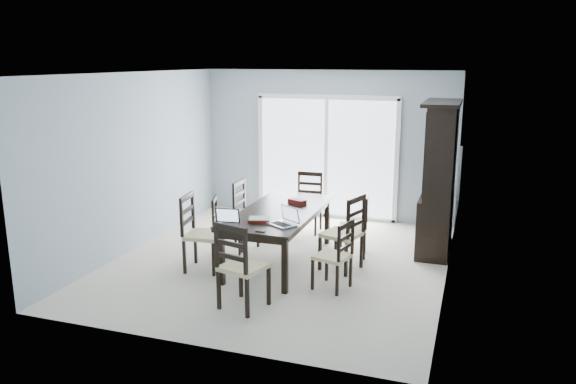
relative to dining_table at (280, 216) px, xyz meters
name	(u,v)px	position (x,y,z in m)	size (l,w,h in m)	color
floor	(280,262)	(0.00, 0.00, -0.67)	(5.00, 5.00, 0.00)	beige
ceiling	(279,73)	(0.00, 0.00, 1.93)	(5.00, 5.00, 0.00)	white
back_wall	(327,145)	(0.00, 2.50, 0.63)	(4.50, 0.02, 2.60)	#8F9FAB
wall_left	(136,162)	(-2.25, 0.00, 0.63)	(0.02, 5.00, 2.60)	#8F9FAB
wall_right	(452,183)	(2.25, 0.00, 0.63)	(0.02, 5.00, 2.60)	#8F9FAB
balcony	(339,205)	(0.00, 3.50, -0.72)	(4.50, 2.00, 0.10)	gray
railing	(350,167)	(0.00, 4.50, -0.12)	(4.50, 0.06, 1.10)	#99999E
dining_table	(280,216)	(0.00, 0.00, 0.00)	(1.00, 2.20, 0.75)	black
china_hutch	(439,179)	(2.02, 1.25, 0.40)	(0.50, 1.38, 2.20)	black
sliding_door	(326,157)	(0.00, 2.48, 0.41)	(2.52, 0.05, 2.18)	silver
chair_left_near	(196,224)	(-0.97, -0.61, -0.04)	(0.51, 0.50, 1.19)	black
chair_left_mid	(222,221)	(-0.85, -0.06, -0.14)	(0.49, 0.49, 1.01)	black
chair_left_far	(246,205)	(-0.81, 0.70, -0.09)	(0.44, 0.43, 1.11)	black
chair_right_near	(338,248)	(1.00, -0.69, -0.14)	(0.48, 0.47, 1.02)	black
chair_right_mid	(348,225)	(0.97, -0.01, -0.04)	(0.58, 0.57, 1.20)	black
chair_right_far	(359,219)	(0.99, 0.63, -0.13)	(0.46, 0.45, 1.03)	black
chair_end_near	(238,257)	(0.08, -1.62, -0.04)	(0.55, 0.56, 1.20)	black
chair_end_far	(309,195)	(-0.06, 1.58, -0.08)	(0.44, 0.45, 1.12)	black
laptop_dark	(225,223)	(-0.38, -0.96, 0.13)	(0.34, 0.26, 0.21)	black
laptop_silver	(282,221)	(0.26, -0.66, 0.13)	(0.41, 0.37, 0.23)	#B1B1B3
book_stack	(259,219)	(-0.07, -0.58, 0.10)	(0.32, 0.28, 0.04)	maroon
cell_phone	(260,231)	(0.11, -1.00, 0.08)	(0.12, 0.05, 0.01)	black
game_box	(297,201)	(0.12, 0.43, 0.11)	(0.26, 0.13, 0.06)	#531011
hot_tub	(314,174)	(-0.55, 3.63, -0.15)	(2.08, 1.87, 1.05)	brown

